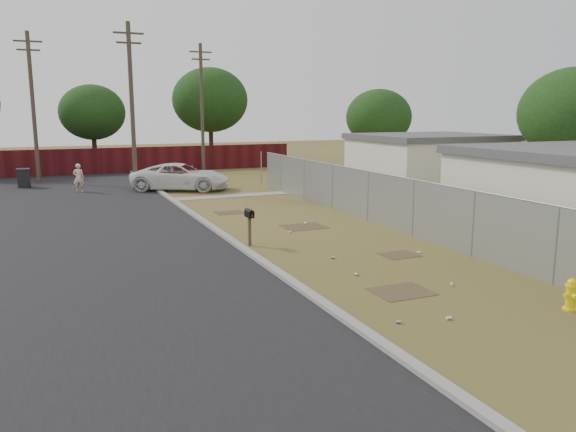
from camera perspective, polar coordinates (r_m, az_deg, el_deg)
name	(u,v)px	position (r m, az deg, el deg)	size (l,w,h in m)	color
ground	(334,245)	(18.54, 4.68, -2.91)	(120.00, 120.00, 0.00)	brown
street	(97,217)	(24.39, -18.85, -0.13)	(15.10, 60.00, 0.12)	black
chainlink_fence	(397,209)	(20.83, 10.99, 0.67)	(0.10, 27.06, 2.02)	gray
privacy_fence	(86,162)	(41.12, -19.83, 5.22)	(30.00, 0.12, 1.80)	#470F12
utility_poles	(127,105)	(36.88, -16.08, 10.79)	(12.60, 8.24, 9.00)	#4E4134
houses	(496,175)	(26.47, 20.34, 3.97)	(9.30, 17.24, 3.10)	beige
horizon_trees	(187,107)	(40.54, -10.19, 10.89)	(33.32, 31.94, 7.78)	#352418
fire_hydrant	(571,295)	(13.90, 26.82, -7.16)	(0.35, 0.36, 0.76)	yellow
mailbox	(249,217)	(18.16, -3.95, -0.08)	(0.19, 0.52, 1.22)	brown
pickup_truck	(181,177)	(31.69, -10.82, 3.94)	(2.46, 5.33, 1.48)	white
pedestrian	(79,178)	(32.35, -20.49, 3.65)	(0.57, 0.37, 1.55)	beige
trash_bin	(24,178)	(35.52, -25.26, 3.52)	(0.72, 0.79, 1.09)	black
scattered_litter	(365,263)	(16.26, 7.87, -4.76)	(4.02, 10.52, 0.07)	silver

